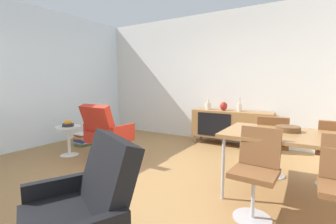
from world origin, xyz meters
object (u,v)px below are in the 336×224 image
sideboard (231,124)px  vase_sculptural_dark (224,106)px  vase_cobalt (239,107)px  wooden_bowl_on_table (288,129)px  dining_table (301,139)px  lounge_chair_red (106,132)px  dining_chair_back_left (272,144)px  vase_ceramic_small (208,106)px  magazine_stack (85,139)px  side_table_round (69,137)px  fruit_bowl (68,124)px  dining_chair_back_right (335,151)px  armchair_black_shell (82,213)px  dining_chair_front_left (256,169)px

sideboard → vase_sculptural_dark: (-0.17, 0.00, 0.37)m
vase_cobalt → wooden_bowl_on_table: (1.01, -1.80, -0.04)m
dining_table → lounge_chair_red: size_ratio=1.69×
dining_chair_back_left → vase_sculptural_dark: bearing=129.8°
vase_ceramic_small → magazine_stack: vase_ceramic_small is taller
side_table_round → lounge_chair_red: bearing=15.0°
vase_ceramic_small → fruit_bowl: 2.81m
dining_table → dining_chair_back_right: dining_chair_back_right is taller
wooden_bowl_on_table → dining_chair_back_left: dining_chair_back_left is taller
dining_table → fruit_bowl: size_ratio=8.00×
sideboard → armchair_black_shell: armchair_black_shell is taller
wooden_bowl_on_table → dining_chair_back_left: size_ratio=0.30×
vase_sculptural_dark → wooden_bowl_on_table: size_ratio=0.68×
vase_ceramic_small → wooden_bowl_on_table: size_ratio=0.87×
dining_chair_back_right → dining_chair_front_left: 1.32m
sideboard → lounge_chair_red: (-1.56, -1.96, 0.03)m
vase_cobalt → dining_chair_back_left: (0.80, -1.36, -0.34)m
dining_chair_back_left → dining_chair_front_left: size_ratio=1.00×
lounge_chair_red → side_table_round: 0.78m
wooden_bowl_on_table → side_table_round: bearing=-174.1°
side_table_round → fruit_bowl: size_ratio=2.60×
vase_ceramic_small → wooden_bowl_on_table: 2.46m
sideboard → dining_chair_back_right: dining_chair_back_right is taller
sideboard → side_table_round: (-2.30, -2.16, -0.12)m
vase_cobalt → fruit_bowl: (-2.45, -2.16, -0.25)m
dining_table → fruit_bowl: dining_table is taller
vase_ceramic_small → side_table_round: 2.84m
sideboard → magazine_stack: sideboard is taller
vase_sculptural_dark → dining_chair_back_left: (1.13, -1.36, -0.34)m
sideboard → dining_chair_front_left: dining_chair_front_left is taller
vase_ceramic_small → lounge_chair_red: lounge_chair_red is taller
dining_chair_back_left → dining_chair_back_right: same height
dining_chair_front_left → fruit_bowl: dining_chair_front_left is taller
dining_table → armchair_black_shell: size_ratio=1.69×
dining_chair_back_right → dining_chair_front_left: bearing=-121.9°
armchair_black_shell → vase_ceramic_small: bearing=100.0°
dining_table → lounge_chair_red: lounge_chair_red is taller
vase_ceramic_small → side_table_round: vase_ceramic_small is taller
vase_sculptural_dark → magazine_stack: size_ratio=0.45×
vase_ceramic_small → wooden_bowl_on_table: (1.68, -1.80, -0.03)m
vase_sculptural_dark → dining_chair_back_left: size_ratio=0.21×
fruit_bowl → magazine_stack: fruit_bowl is taller
vase_cobalt → dining_chair_back_right: (1.50, -1.36, -0.34)m
sideboard → side_table_round: 3.16m
wooden_bowl_on_table → magazine_stack: wooden_bowl_on_table is taller
wooden_bowl_on_table → dining_chair_front_left: bearing=-107.0°
wooden_bowl_on_table → vase_ceramic_small: bearing=132.9°
wooden_bowl_on_table → dining_chair_front_left: size_ratio=0.30×
vase_ceramic_small → armchair_black_shell: bearing=-80.0°
vase_ceramic_small → dining_table: size_ratio=0.14×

